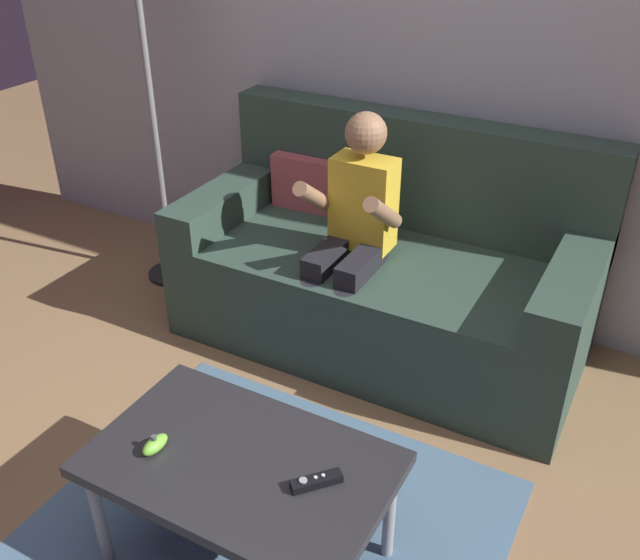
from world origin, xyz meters
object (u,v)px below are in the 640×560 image
Objects in this scene: nunchuk_lime at (155,444)px; couch at (385,271)px; coffee_table at (241,470)px; person_seated_on_couch at (353,229)px; game_remote_black_near_edge at (317,480)px.

couch is at bearing 85.67° from nunchuk_lime.
person_seated_on_couch is at bearing 100.18° from coffee_table.
couch is 1.64× the size of person_seated_on_couch.
nunchuk_lime is (-0.10, -1.36, 0.11)m from couch.
coffee_table is (0.13, -1.27, 0.05)m from couch.
person_seated_on_couch reaches higher than nunchuk_lime.
coffee_table is at bearing -173.98° from game_remote_black_near_edge.
coffee_table is 9.01× the size of nunchuk_lime.
couch reaches higher than game_remote_black_near_edge.
nunchuk_lime is (-0.46, -0.11, 0.01)m from game_remote_black_near_edge.
person_seated_on_couch is at bearing -109.74° from couch.
person_seated_on_couch is at bearing 111.72° from game_remote_black_near_edge.
nunchuk_lime is (-0.23, -0.08, 0.06)m from coffee_table.
couch reaches higher than coffee_table.
couch is 1.36m from nunchuk_lime.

